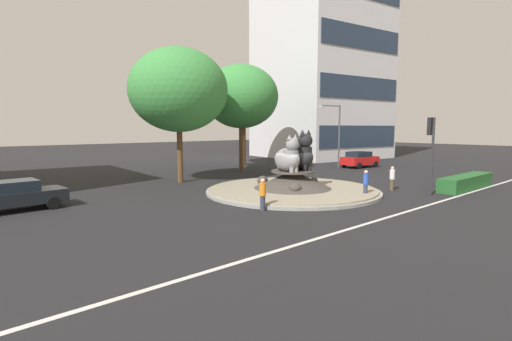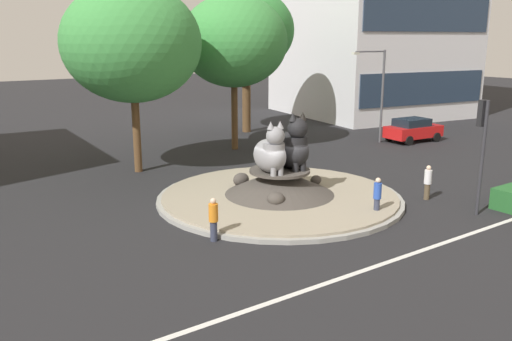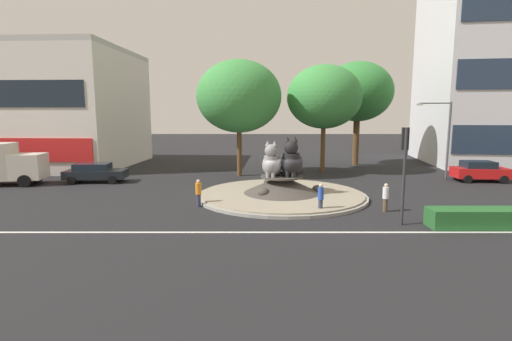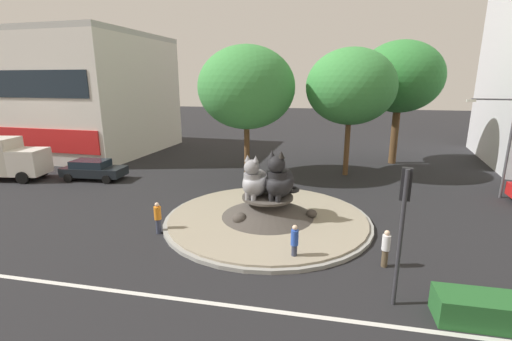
% 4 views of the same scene
% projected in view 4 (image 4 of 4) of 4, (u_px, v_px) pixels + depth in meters
% --- Properties ---
extents(ground_plane, '(160.00, 160.00, 0.00)m').
position_uv_depth(ground_plane, '(267.00, 221.00, 18.78)').
color(ground_plane, black).
extents(lane_centreline, '(112.00, 0.20, 0.01)m').
position_uv_depth(lane_centreline, '(229.00, 306.00, 11.69)').
color(lane_centreline, silver).
rests_on(lane_centreline, ground).
extents(roundabout_island, '(10.88, 10.88, 1.39)m').
position_uv_depth(roundabout_island, '(267.00, 212.00, 18.67)').
color(roundabout_island, gray).
rests_on(roundabout_island, ground).
extents(cat_statue_grey, '(1.73, 2.28, 2.29)m').
position_uv_depth(cat_statue_grey, '(255.00, 181.00, 18.17)').
color(cat_statue_grey, gray).
rests_on(cat_statue_grey, roundabout_island).
extents(cat_statue_black, '(1.96, 2.62, 2.56)m').
position_uv_depth(cat_statue_black, '(279.00, 180.00, 18.01)').
color(cat_statue_black, black).
rests_on(cat_statue_black, roundabout_island).
extents(traffic_light_mast, '(0.36, 0.46, 4.67)m').
position_uv_depth(traffic_light_mast, '(403.00, 211.00, 11.07)').
color(traffic_light_mast, '#2D2D33').
rests_on(traffic_light_mast, ground).
extents(shophouse_block, '(22.90, 15.26, 11.79)m').
position_uv_depth(shophouse_block, '(54.00, 94.00, 37.27)').
color(shophouse_block, silver).
rests_on(shophouse_block, ground).
extents(broadleaf_tree_behind_island, '(6.69, 6.69, 9.68)m').
position_uv_depth(broadleaf_tree_behind_island, '(351.00, 87.00, 26.28)').
color(broadleaf_tree_behind_island, brown).
rests_on(broadleaf_tree_behind_island, ground).
extents(second_tree_near_tower, '(7.16, 7.16, 9.82)m').
position_uv_depth(second_tree_near_tower, '(246.00, 88.00, 25.79)').
color(second_tree_near_tower, brown).
rests_on(second_tree_near_tower, ground).
extents(third_tree_left, '(7.12, 7.12, 10.62)m').
position_uv_depth(third_tree_left, '(400.00, 77.00, 30.06)').
color(third_tree_left, brown).
rests_on(third_tree_left, ground).
extents(streetlight_arm, '(2.74, 0.51, 6.27)m').
position_uv_depth(streetlight_arm, '(503.00, 139.00, 21.68)').
color(streetlight_arm, '#4C4C51').
rests_on(streetlight_arm, ground).
extents(pedestrian_blue_shirt, '(0.31, 0.31, 1.62)m').
position_uv_depth(pedestrian_blue_shirt, '(294.00, 242.00, 14.34)').
color(pedestrian_blue_shirt, '#33384C').
rests_on(pedestrian_blue_shirt, ground).
extents(pedestrian_orange_shirt, '(0.34, 0.34, 1.59)m').
position_uv_depth(pedestrian_orange_shirt, '(158.00, 217.00, 17.03)').
color(pedestrian_orange_shirt, '#33384C').
rests_on(pedestrian_orange_shirt, ground).
extents(pedestrian_white_shirt, '(0.33, 0.33, 1.57)m').
position_uv_depth(pedestrian_white_shirt, '(386.00, 248.00, 13.96)').
color(pedestrian_white_shirt, brown).
rests_on(pedestrian_white_shirt, ground).
extents(parked_car_right, '(4.69, 2.29, 1.50)m').
position_uv_depth(parked_car_right, '(93.00, 169.00, 26.43)').
color(parked_car_right, black).
rests_on(parked_car_right, ground).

